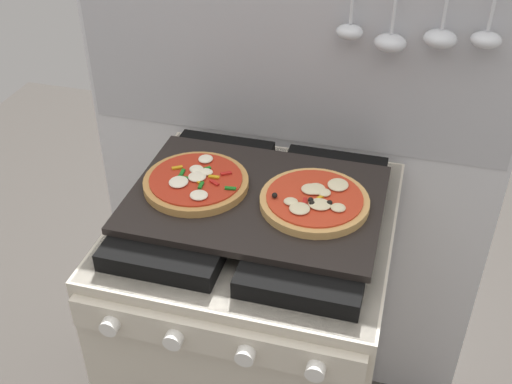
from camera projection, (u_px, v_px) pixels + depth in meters
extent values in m
cube|color=silver|center=(289.00, 168.00, 1.70)|extent=(1.10, 0.03, 1.55)
cube|color=#ADADB2|center=(292.00, 37.00, 1.47)|extent=(1.08, 0.00, 0.56)
ellipsoid|color=silver|center=(350.00, 32.00, 1.40)|extent=(0.06, 0.05, 0.03)
ellipsoid|color=silver|center=(390.00, 43.00, 1.39)|extent=(0.07, 0.06, 0.04)
ellipsoid|color=silver|center=(440.00, 39.00, 1.36)|extent=(0.07, 0.06, 0.04)
ellipsoid|color=silver|center=(486.00, 40.00, 1.33)|extent=(0.07, 0.06, 0.04)
cube|color=beige|center=(256.00, 347.00, 1.64)|extent=(0.60, 0.60, 0.86)
cube|color=black|center=(256.00, 219.00, 1.40)|extent=(0.59, 0.59, 0.01)
cube|color=black|center=(196.00, 199.00, 1.41)|extent=(0.24, 0.51, 0.04)
cube|color=black|center=(319.00, 220.00, 1.35)|extent=(0.24, 0.51, 0.04)
cube|color=beige|center=(212.00, 340.00, 1.18)|extent=(0.58, 0.02, 0.07)
cylinder|color=silver|center=(110.00, 326.00, 1.21)|extent=(0.04, 0.02, 0.04)
cylinder|color=silver|center=(173.00, 340.00, 1.18)|extent=(0.04, 0.02, 0.04)
cylinder|color=silver|center=(245.00, 356.00, 1.15)|extent=(0.04, 0.02, 0.04)
cylinder|color=silver|center=(315.00, 371.00, 1.12)|extent=(0.04, 0.02, 0.04)
cube|color=black|center=(256.00, 199.00, 1.36)|extent=(0.54, 0.38, 0.02)
cylinder|color=#C18947|center=(196.00, 183.00, 1.38)|extent=(0.23, 0.23, 0.02)
cylinder|color=#B72D19|center=(196.00, 179.00, 1.38)|extent=(0.20, 0.20, 0.00)
ellipsoid|color=#F4EACC|center=(199.00, 195.00, 1.32)|extent=(0.04, 0.04, 0.01)
ellipsoid|color=#F4EACC|center=(199.00, 178.00, 1.37)|extent=(0.03, 0.03, 0.01)
ellipsoid|color=#F4EACC|center=(198.00, 176.00, 1.37)|extent=(0.03, 0.04, 0.01)
ellipsoid|color=#F4EACC|center=(196.00, 169.00, 1.40)|extent=(0.03, 0.03, 0.01)
ellipsoid|color=#F4EACC|center=(206.00, 172.00, 1.39)|extent=(0.03, 0.03, 0.01)
ellipsoid|color=#F4EACC|center=(179.00, 182.00, 1.36)|extent=(0.04, 0.04, 0.01)
ellipsoid|color=#F4EACC|center=(206.00, 159.00, 1.43)|extent=(0.03, 0.04, 0.01)
ellipsoid|color=#F4EACC|center=(196.00, 178.00, 1.37)|extent=(0.04, 0.04, 0.01)
cube|color=gold|center=(177.00, 168.00, 1.40)|extent=(0.02, 0.02, 0.00)
cube|color=#19721E|center=(182.00, 172.00, 1.39)|extent=(0.01, 0.02, 0.00)
cube|color=gold|center=(214.00, 177.00, 1.37)|extent=(0.02, 0.01, 0.00)
cube|color=red|center=(226.00, 173.00, 1.39)|extent=(0.02, 0.02, 0.00)
cube|color=red|center=(214.00, 183.00, 1.36)|extent=(0.02, 0.02, 0.00)
cube|color=gold|center=(197.00, 181.00, 1.36)|extent=(0.02, 0.02, 0.00)
cube|color=#19721E|center=(230.00, 188.00, 1.34)|extent=(0.02, 0.01, 0.00)
cube|color=#19721E|center=(201.00, 185.00, 1.35)|extent=(0.01, 0.02, 0.00)
cube|color=#19721E|center=(206.00, 169.00, 1.40)|extent=(0.02, 0.02, 0.00)
cube|color=#19721E|center=(183.00, 178.00, 1.37)|extent=(0.02, 0.01, 0.00)
cylinder|color=tan|center=(314.00, 202.00, 1.33)|extent=(0.23, 0.23, 0.02)
cylinder|color=red|center=(315.00, 198.00, 1.32)|extent=(0.20, 0.20, 0.00)
ellipsoid|color=beige|center=(338.00, 185.00, 1.35)|extent=(0.04, 0.05, 0.01)
ellipsoid|color=beige|center=(311.00, 189.00, 1.33)|extent=(0.04, 0.04, 0.01)
ellipsoid|color=beige|center=(316.00, 189.00, 1.34)|extent=(0.04, 0.04, 0.01)
ellipsoid|color=beige|center=(300.00, 208.00, 1.28)|extent=(0.04, 0.04, 0.01)
ellipsoid|color=beige|center=(291.00, 202.00, 1.30)|extent=(0.03, 0.03, 0.01)
ellipsoid|color=beige|center=(320.00, 204.00, 1.29)|extent=(0.05, 0.04, 0.01)
ellipsoid|color=beige|center=(338.00, 208.00, 1.28)|extent=(0.03, 0.03, 0.01)
ellipsoid|color=beige|center=(324.00, 193.00, 1.32)|extent=(0.03, 0.03, 0.01)
cube|color=red|center=(305.00, 201.00, 1.30)|extent=(0.01, 0.02, 0.00)
sphere|color=black|center=(311.00, 200.00, 1.30)|extent=(0.01, 0.01, 0.01)
sphere|color=black|center=(275.00, 195.00, 1.31)|extent=(0.01, 0.01, 0.01)
cube|color=gold|center=(321.00, 197.00, 1.31)|extent=(0.02, 0.02, 0.00)
sphere|color=black|center=(312.00, 203.00, 1.29)|extent=(0.01, 0.01, 0.01)
sphere|color=black|center=(330.00, 203.00, 1.29)|extent=(0.01, 0.01, 0.01)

